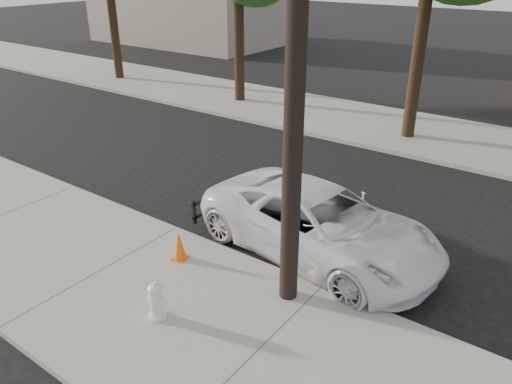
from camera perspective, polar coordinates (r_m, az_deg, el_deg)
ground at (r=13.55m, az=-2.99°, el=-1.15°), size 120.00×120.00×0.00m
near_sidewalk at (r=10.98m, az=-17.36°, el=-8.87°), size 90.00×4.40×0.15m
far_sidewalk at (r=20.35m, az=12.29°, el=7.74°), size 90.00×5.00×0.15m
curb_near at (r=12.15m, az=-9.23°, el=-4.40°), size 90.00×0.12×0.16m
building_far at (r=40.53m, az=-7.72°, el=20.14°), size 14.00×8.00×5.00m
utility_pole at (r=7.94m, az=4.60°, el=15.55°), size 1.40×0.34×9.00m
police_cruiser at (r=10.98m, az=7.25°, el=-3.56°), size 5.83×3.28×1.54m
fire_hydrant at (r=9.24m, az=-11.31°, el=-12.14°), size 0.38×0.34×0.70m
traffic_cone at (r=10.80m, az=-8.76°, el=-6.11°), size 0.39×0.39×0.63m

